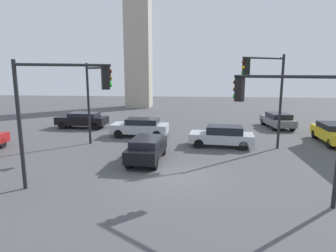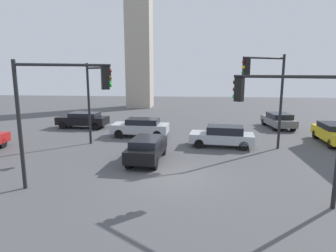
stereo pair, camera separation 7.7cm
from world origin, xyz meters
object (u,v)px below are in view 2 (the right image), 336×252
object	(u,v)px
traffic_light_2	(63,96)
car_0	(336,133)
car_4	(147,148)
traffic_light_1	(97,89)
traffic_light_3	(266,83)
car_6	(222,136)
traffic_light_0	(284,106)
car_3	(83,120)
car_5	(278,120)
car_2	(141,127)

from	to	relation	value
traffic_light_2	car_0	xyz separation A→B (m)	(15.22, 8.72, -3.11)
car_4	traffic_light_1	bearing A→B (deg)	56.50
traffic_light_1	traffic_light_3	bearing A→B (deg)	44.68
traffic_light_2	car_0	bearing A→B (deg)	2.37
traffic_light_1	car_6	distance (m)	8.66
traffic_light_0	car_3	bearing A→B (deg)	-9.43
car_0	car_5	distance (m)	6.00
car_5	car_0	bearing A→B (deg)	-162.67
traffic_light_0	car_3	size ratio (longest dim) A/B	1.11
traffic_light_1	car_3	bearing A→B (deg)	163.71
traffic_light_0	car_4	distance (m)	7.62
traffic_light_1	car_5	distance (m)	16.10
traffic_light_0	car_2	xyz separation A→B (m)	(-7.55, 9.84, -2.80)
traffic_light_2	car_4	bearing A→B (deg)	22.21
car_6	traffic_light_2	bearing A→B (deg)	50.00
traffic_light_2	traffic_light_3	world-z (taller)	traffic_light_3
car_2	car_6	bearing A→B (deg)	159.54
car_2	car_5	bearing A→B (deg)	-155.76
traffic_light_3	car_3	xyz separation A→B (m)	(-14.13, 6.22, -3.44)
car_3	traffic_light_3	bearing A→B (deg)	159.17
traffic_light_1	car_5	world-z (taller)	traffic_light_1
traffic_light_2	traffic_light_3	xyz separation A→B (m)	(9.73, 6.32, 0.33)
car_3	car_6	distance (m)	12.95
car_5	traffic_light_3	bearing A→B (deg)	152.67
car_0	car_5	size ratio (longest dim) A/B	1.05
car_0	car_3	size ratio (longest dim) A/B	1.01
traffic_light_0	car_4	size ratio (longest dim) A/B	1.21
traffic_light_1	traffic_light_2	size ratio (longest dim) A/B	1.02
traffic_light_0	car_3	distance (m)	18.72
traffic_light_3	car_5	size ratio (longest dim) A/B	1.39
traffic_light_1	car_6	world-z (taller)	traffic_light_1
traffic_light_0	traffic_light_1	distance (m)	11.58
traffic_light_3	car_3	bearing A→B (deg)	-52.41
traffic_light_2	car_2	size ratio (longest dim) A/B	1.23
car_0	car_4	distance (m)	13.36
traffic_light_0	car_6	world-z (taller)	traffic_light_0
traffic_light_1	traffic_light_2	world-z (taller)	traffic_light_1
car_2	traffic_light_0	bearing A→B (deg)	129.50
traffic_light_0	car_4	xyz separation A→B (m)	(-6.01, 3.74, -2.81)
traffic_light_1	car_0	bearing A→B (deg)	52.90
traffic_light_1	car_3	world-z (taller)	traffic_light_1
traffic_light_0	traffic_light_1	world-z (taller)	traffic_light_1
car_4	car_5	xyz separation A→B (m)	(9.92, 10.79, -0.02)
car_0	car_6	xyz separation A→B (m)	(-7.87, -1.63, -0.01)
traffic_light_3	car_5	xyz separation A→B (m)	(3.13, 7.93, -3.47)
car_0	car_4	world-z (taller)	car_0
traffic_light_2	car_6	xyz separation A→B (m)	(7.35, 7.09, -3.13)
car_4	car_6	bearing A→B (deg)	-47.67
car_0	car_6	bearing A→B (deg)	-74.90
traffic_light_0	traffic_light_3	xyz separation A→B (m)	(0.78, 6.60, 0.64)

